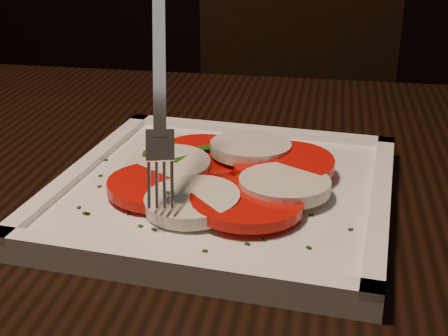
% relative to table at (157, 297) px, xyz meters
% --- Properties ---
extents(table, '(1.23, 0.85, 0.75)m').
position_rel_table_xyz_m(table, '(0.00, 0.00, 0.00)').
color(table, black).
rests_on(table, ground).
extents(chair, '(0.46, 0.46, 0.93)m').
position_rel_table_xyz_m(chair, '(0.11, 0.78, -0.12)').
color(chair, black).
rests_on(chair, ground).
extents(plate, '(0.30, 0.30, 0.01)m').
position_rel_table_xyz_m(plate, '(0.06, 0.00, 0.11)').
color(plate, white).
rests_on(plate, table).
extents(caprese_salad, '(0.21, 0.21, 0.02)m').
position_rel_table_xyz_m(caprese_salad, '(0.06, 0.00, 0.12)').
color(caprese_salad, red).
rests_on(caprese_salad, plate).
extents(fork, '(0.06, 0.11, 0.16)m').
position_rel_table_xyz_m(fork, '(0.02, -0.02, 0.21)').
color(fork, white).
rests_on(fork, caprese_salad).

